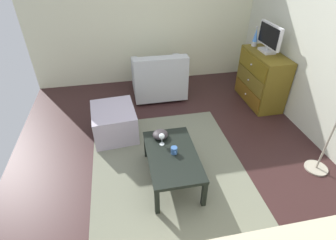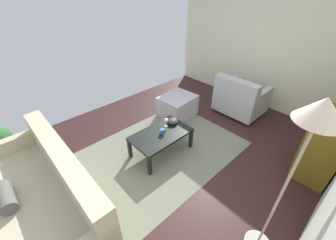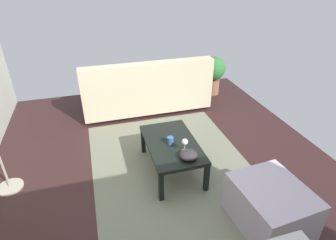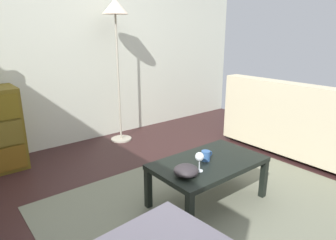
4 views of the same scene
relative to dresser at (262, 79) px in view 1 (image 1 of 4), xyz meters
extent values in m
cube|color=#311B1B|center=(1.28, -1.70, -0.47)|extent=(5.67, 4.49, 0.05)
cube|color=beige|center=(-1.31, -1.70, 0.85)|extent=(0.12, 4.49, 2.58)
cube|color=#6B6E5B|center=(1.48, -1.90, -0.44)|extent=(2.60, 1.90, 0.01)
cube|color=brown|center=(0.00, 0.01, 0.00)|extent=(0.97, 0.45, 0.89)
cube|color=brown|center=(0.00, -0.23, -0.28)|extent=(0.91, 0.02, 0.26)
sphere|color=silver|center=(0.00, -0.24, -0.28)|extent=(0.03, 0.03, 0.03)
cube|color=brown|center=(0.00, -0.23, 0.00)|extent=(0.91, 0.02, 0.26)
sphere|color=silver|center=(0.00, -0.24, 0.00)|extent=(0.03, 0.03, 0.03)
cube|color=brown|center=(0.00, -0.23, 0.28)|extent=(0.91, 0.02, 0.26)
sphere|color=silver|center=(0.00, -0.24, 0.28)|extent=(0.03, 0.03, 0.03)
cube|color=silver|center=(-0.08, 0.03, 0.46)|extent=(0.28, 0.18, 0.04)
cylinder|color=silver|center=(-0.08, 0.03, 0.51)|extent=(0.04, 0.04, 0.05)
cube|color=silver|center=(-0.08, 0.03, 0.71)|extent=(0.61, 0.05, 0.36)
cube|color=black|center=(-0.08, 0.00, 0.71)|extent=(0.56, 0.01, 0.31)
cylinder|color=#B7B7BC|center=(-0.39, -0.04, 0.48)|extent=(0.09, 0.09, 0.08)
cone|color=#4C8CE5|center=(-0.39, -0.04, 0.63)|extent=(0.08, 0.08, 0.22)
cylinder|color=#B7B7BC|center=(-0.39, -0.04, 0.76)|extent=(0.04, 0.04, 0.03)
cube|color=black|center=(1.06, -1.63, -0.27)|extent=(0.05, 0.05, 0.35)
cube|color=black|center=(1.96, -1.63, -0.27)|extent=(0.05, 0.05, 0.35)
cube|color=black|center=(1.06, -2.14, -0.27)|extent=(0.05, 0.05, 0.35)
cube|color=black|center=(1.96, -2.14, -0.27)|extent=(0.05, 0.05, 0.35)
cube|color=black|center=(1.51, -1.88, -0.07)|extent=(0.96, 0.57, 0.04)
cylinder|color=silver|center=(1.31, -1.97, -0.05)|extent=(0.06, 0.06, 0.00)
cylinder|color=silver|center=(1.31, -1.97, 0.00)|extent=(0.01, 0.01, 0.09)
sphere|color=silver|center=(1.31, -1.97, 0.07)|extent=(0.07, 0.07, 0.07)
cylinder|color=#325893|center=(1.50, -1.86, -0.01)|extent=(0.08, 0.08, 0.08)
torus|color=#325893|center=(1.55, -1.86, -0.01)|extent=(0.05, 0.01, 0.05)
ellipsoid|color=#2D282B|center=(1.18, -1.96, -0.01)|extent=(0.19, 0.19, 0.09)
cylinder|color=#332319|center=(-0.92, -1.31, -0.42)|extent=(0.05, 0.05, 0.05)
cylinder|color=#332319|center=(-0.92, -2.07, -0.42)|extent=(0.05, 0.05, 0.05)
cylinder|color=#332319|center=(-0.28, -1.31, -0.42)|extent=(0.05, 0.05, 0.05)
cylinder|color=#332319|center=(-0.28, -2.07, -0.42)|extent=(0.05, 0.05, 0.05)
cube|color=#AAADAF|center=(-0.60, -1.69, -0.21)|extent=(0.80, 0.91, 0.37)
cube|color=#AAADAF|center=(-0.30, -1.69, 0.19)|extent=(0.20, 0.91, 0.41)
cube|color=#AAADAF|center=(-0.60, -1.29, 0.08)|extent=(0.76, 0.12, 0.20)
cube|color=#AAADAF|center=(-0.60, -2.09, 0.08)|extent=(0.76, 0.12, 0.20)
cylinder|color=slate|center=(-0.85, -1.66, 0.06)|extent=(0.16, 0.40, 0.16)
cube|color=#ACA2B4|center=(0.49, -2.53, -0.23)|extent=(0.74, 0.65, 0.43)
cylinder|color=#A59E8C|center=(1.71, -0.05, -0.43)|extent=(0.28, 0.28, 0.02)
camera|label=1|loc=(3.67, -2.36, 1.97)|focal=27.80mm
camera|label=2|loc=(3.20, 0.11, 1.98)|focal=22.14mm
camera|label=3|loc=(-1.04, -1.08, 1.76)|focal=29.79mm
camera|label=4|loc=(-0.19, -3.46, 0.99)|focal=31.66mm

